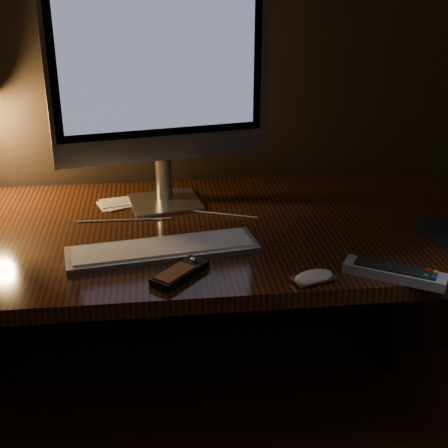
{
  "coord_description": "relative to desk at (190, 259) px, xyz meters",
  "views": [
    {
      "loc": [
        -0.09,
        0.33,
        1.42
      ],
      "look_at": [
        0.08,
        1.73,
        0.81
      ],
      "focal_mm": 50.0,
      "sensor_mm": 36.0,
      "label": 1
    }
  ],
  "objects": [
    {
      "name": "monitor",
      "position": [
        -0.06,
        0.1,
        0.5
      ],
      "size": [
        0.6,
        0.21,
        0.63
      ],
      "rotation": [
        0.0,
        0.0,
        0.18
      ],
      "color": "silver",
      "rests_on": "desk"
    },
    {
      "name": "desk",
      "position": [
        0.0,
        0.0,
        0.0
      ],
      "size": [
        1.6,
        0.75,
        0.75
      ],
      "color": "#3E1D0E",
      "rests_on": "ground"
    },
    {
      "name": "keyboard",
      "position": [
        -0.08,
        -0.21,
        0.14
      ],
      "size": [
        0.48,
        0.2,
        0.02
      ],
      "primitive_type": "cube",
      "rotation": [
        0.0,
        0.0,
        0.15
      ],
      "color": "silver",
      "rests_on": "desk"
    },
    {
      "name": "mouse",
      "position": [
        0.25,
        -0.4,
        0.14
      ],
      "size": [
        0.1,
        0.08,
        0.02
      ],
      "primitive_type": "ellipsoid",
      "rotation": [
        0.0,
        0.0,
        0.31
      ],
      "color": "white",
      "rests_on": "desk"
    },
    {
      "name": "cable",
      "position": [
        -0.05,
        -0.01,
        0.13
      ],
      "size": [
        0.48,
        0.12,
        0.0
      ],
      "primitive_type": "cylinder",
      "rotation": [
        0.0,
        1.57,
        -0.24
      ],
      "color": "white",
      "rests_on": "desk"
    },
    {
      "name": "papers",
      "position": [
        -0.19,
        0.12,
        0.13
      ],
      "size": [
        0.14,
        0.12,
        0.01
      ],
      "primitive_type": "cube",
      "rotation": [
        0.0,
        0.0,
        0.31
      ],
      "color": "white",
      "rests_on": "desk"
    },
    {
      "name": "media_remote",
      "position": [
        -0.04,
        -0.34,
        0.14
      ],
      "size": [
        0.14,
        0.15,
        0.03
      ],
      "rotation": [
        0.0,
        0.0,
        0.84
      ],
      "color": "black",
      "rests_on": "desk"
    },
    {
      "name": "tv_remote",
      "position": [
        0.44,
        -0.41,
        0.14
      ],
      "size": [
        0.22,
        0.17,
        0.03
      ],
      "rotation": [
        0.0,
        0.0,
        -0.56
      ],
      "color": "gray",
      "rests_on": "desk"
    }
  ]
}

